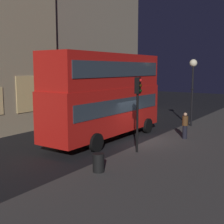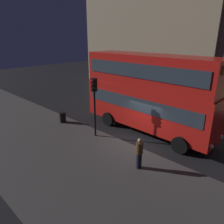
{
  "view_description": "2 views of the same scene",
  "coord_description": "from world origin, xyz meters",
  "px_view_note": "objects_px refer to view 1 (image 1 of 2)",
  "views": [
    {
      "loc": [
        -16.42,
        -8.91,
        4.54
      ],
      "look_at": [
        -1.35,
        1.11,
        1.95
      ],
      "focal_mm": 48.7,
      "sensor_mm": 36.0,
      "label": 1
    },
    {
      "loc": [
        7.41,
        -10.14,
        6.6
      ],
      "look_at": [
        -2.53,
        0.34,
        1.42
      ],
      "focal_mm": 34.18,
      "sensor_mm": 36.0,
      "label": 2
    }
  ],
  "objects_px": {
    "traffic_light_near_kerb": "(138,99)",
    "pedestrian": "(185,125)",
    "street_lamp": "(193,74)",
    "double_decker_bus": "(106,92)",
    "litter_bin": "(98,163)"
  },
  "relations": [
    {
      "from": "traffic_light_near_kerb",
      "to": "pedestrian",
      "type": "distance_m",
      "value": 4.97
    },
    {
      "from": "traffic_light_near_kerb",
      "to": "pedestrian",
      "type": "bearing_deg",
      "value": -23.28
    },
    {
      "from": "pedestrian",
      "to": "street_lamp",
      "type": "bearing_deg",
      "value": 143.38
    },
    {
      "from": "double_decker_bus",
      "to": "traffic_light_near_kerb",
      "type": "bearing_deg",
      "value": -118.62
    },
    {
      "from": "street_lamp",
      "to": "pedestrian",
      "type": "xyz_separation_m",
      "value": [
        -4.37,
        -1.09,
        -3.12
      ]
    },
    {
      "from": "traffic_light_near_kerb",
      "to": "litter_bin",
      "type": "height_order",
      "value": "traffic_light_near_kerb"
    },
    {
      "from": "double_decker_bus",
      "to": "litter_bin",
      "type": "xyz_separation_m",
      "value": [
        -5.56,
        -3.45,
        -2.53
      ]
    },
    {
      "from": "double_decker_bus",
      "to": "street_lamp",
      "type": "relative_size",
      "value": 1.94
    },
    {
      "from": "litter_bin",
      "to": "pedestrian",
      "type": "bearing_deg",
      "value": -6.09
    },
    {
      "from": "traffic_light_near_kerb",
      "to": "litter_bin",
      "type": "relative_size",
      "value": 4.9
    },
    {
      "from": "litter_bin",
      "to": "double_decker_bus",
      "type": "bearing_deg",
      "value": 31.85
    },
    {
      "from": "traffic_light_near_kerb",
      "to": "pedestrian",
      "type": "relative_size",
      "value": 2.37
    },
    {
      "from": "double_decker_bus",
      "to": "street_lamp",
      "type": "height_order",
      "value": "double_decker_bus"
    },
    {
      "from": "street_lamp",
      "to": "litter_bin",
      "type": "xyz_separation_m",
      "value": [
        -12.49,
        -0.23,
        -3.57
      ]
    },
    {
      "from": "pedestrian",
      "to": "litter_bin",
      "type": "distance_m",
      "value": 8.17
    }
  ]
}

